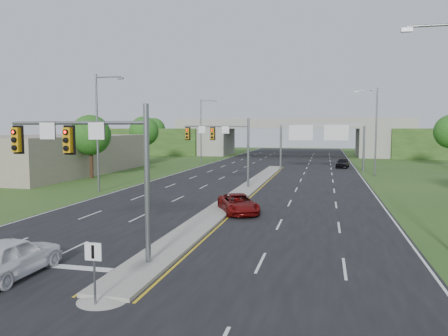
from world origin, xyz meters
name	(u,v)px	position (x,y,z in m)	size (l,w,h in m)	color
ground	(148,266)	(0.00, 0.00, 0.00)	(240.00, 240.00, 0.00)	#284819
road	(262,178)	(0.00, 35.00, 0.01)	(24.00, 160.00, 0.02)	black
median	(244,191)	(0.00, 23.00, 0.10)	(2.00, 54.00, 0.16)	gray
median_nose	(103,298)	(0.00, -4.00, 0.10)	(2.00, 2.00, 0.16)	gray
lane_markings	(249,184)	(-0.60, 28.91, 0.02)	(23.72, 160.00, 0.01)	gold
signal_mast_near	(98,157)	(-2.26, -0.07, 4.73)	(6.62, 0.60, 7.00)	slate
signal_mast_far	(226,141)	(-2.26, 24.93, 4.73)	(6.62, 0.60, 7.00)	slate
keep_right_sign	(94,263)	(0.00, -4.53, 1.52)	(0.60, 0.13, 2.20)	slate
sign_gantry	(320,134)	(6.68, 44.92, 5.24)	(11.58, 0.44, 6.67)	slate
overpass	(291,140)	(0.00, 80.00, 3.55)	(80.00, 14.00, 8.10)	gray
lightpole_l_mid	(99,127)	(-13.30, 20.00, 6.10)	(2.85, 0.25, 11.00)	slate
lightpole_l_far	(202,128)	(-13.30, 55.00, 6.10)	(2.85, 0.25, 11.00)	slate
lightpole_r_far	(374,127)	(13.30, 40.00, 6.10)	(2.85, 0.25, 11.00)	slate
tree_l_near	(91,135)	(-20.00, 30.00, 5.18)	(4.80, 4.80, 7.60)	#382316
tree_l_mid	(144,131)	(-24.00, 55.00, 5.51)	(5.20, 5.20, 8.12)	#382316
tree_back_a	(154,129)	(-38.00, 94.00, 5.84)	(6.00, 6.00, 8.85)	#382316
tree_back_b	(204,130)	(-24.00, 94.00, 5.51)	(5.60, 5.60, 8.32)	#382316
tree_back_c	(397,131)	(24.00, 94.00, 5.51)	(5.60, 5.60, 8.32)	#382316
commercial_building	(44,154)	(-30.00, 35.00, 2.50)	(18.00, 30.00, 5.00)	gray
car_white	(10,257)	(-4.78, -2.65, 0.84)	(1.94, 4.83, 1.65)	white
car_far_a	(238,204)	(1.50, 12.51, 0.69)	(2.22, 4.81, 1.34)	#640A0A
car_far_c	(343,163)	(9.99, 51.26, 0.75)	(1.73, 4.31, 1.47)	black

